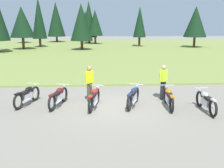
{
  "coord_description": "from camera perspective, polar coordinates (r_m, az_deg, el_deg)",
  "views": [
    {
      "loc": [
        -0.73,
        -11.14,
        3.55
      ],
      "look_at": [
        0.0,
        0.6,
        0.9
      ],
      "focal_mm": 42.73,
      "sensor_mm": 36.0,
      "label": 1
    }
  ],
  "objects": [
    {
      "name": "motorcycle_red",
      "position": [
        11.56,
        -3.83,
        -2.95
      ],
      "size": [
        0.69,
        2.08,
        0.88
      ],
      "color": "black",
      "rests_on": "ground"
    },
    {
      "name": "grass_moorland",
      "position": [
        37.33,
        -2.44,
        7.29
      ],
      "size": [
        80.0,
        44.0,
        0.1
      ],
      "primitive_type": "cube",
      "color": "olive",
      "rests_on": "ground"
    },
    {
      "name": "rider_in_hivis_vest",
      "position": [
        12.42,
        -4.84,
        0.56
      ],
      "size": [
        0.39,
        0.46,
        1.67
      ],
      "color": "#4C4233",
      "rests_on": "ground"
    },
    {
      "name": "motorcycle_orange",
      "position": [
        11.81,
        12.06,
        -2.87
      ],
      "size": [
        0.62,
        2.1,
        0.88
      ],
      "color": "black",
      "rests_on": "ground"
    },
    {
      "name": "motorcycle_navy",
      "position": [
        11.78,
        4.57,
        -2.67
      ],
      "size": [
        0.93,
        2.0,
        0.88
      ],
      "color": "black",
      "rests_on": "ground"
    },
    {
      "name": "ground_plane",
      "position": [
        11.72,
        0.18,
        -4.94
      ],
      "size": [
        140.0,
        140.0,
        0.0
      ],
      "primitive_type": "plane",
      "color": "gray"
    },
    {
      "name": "rider_near_row_end",
      "position": [
        12.95,
        10.93,
        0.87
      ],
      "size": [
        0.46,
        0.39,
        1.67
      ],
      "color": "black",
      "rests_on": "ground"
    },
    {
      "name": "motorcycle_black",
      "position": [
        12.51,
        -17.68,
        -2.32
      ],
      "size": [
        0.85,
        2.03,
        0.88
      ],
      "color": "black",
      "rests_on": "ground"
    },
    {
      "name": "forest_treeline",
      "position": [
        45.46,
        -11.18,
        13.29
      ],
      "size": [
        37.84,
        24.56,
        8.19
      ],
      "color": "#47331E",
      "rests_on": "ground"
    },
    {
      "name": "motorcycle_silver",
      "position": [
        11.69,
        19.46,
        -3.5
      ],
      "size": [
        0.62,
        2.1,
        0.88
      ],
      "color": "black",
      "rests_on": "ground"
    },
    {
      "name": "motorcycle_maroon",
      "position": [
        11.96,
        -11.39,
        -2.64
      ],
      "size": [
        0.77,
        2.06,
        0.88
      ],
      "color": "black",
      "rests_on": "ground"
    }
  ]
}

